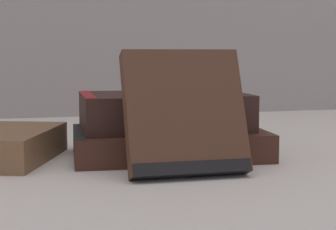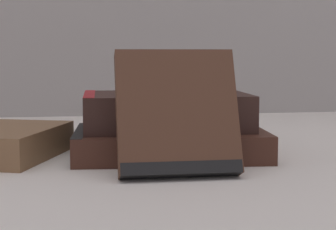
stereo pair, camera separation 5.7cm
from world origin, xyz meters
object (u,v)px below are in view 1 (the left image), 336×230
object	(u,v)px
book_flat_bottom	(164,143)
book_flat_top	(159,111)
book_leaning_front	(184,117)
pocket_watch	(197,90)

from	to	relation	value
book_flat_bottom	book_flat_top	world-z (taller)	book_flat_top
book_leaning_front	pocket_watch	size ratio (longest dim) A/B	2.02
book_leaning_front	pocket_watch	xyz separation A→B (m)	(0.04, 0.11, 0.02)
pocket_watch	book_flat_bottom	bearing A→B (deg)	-169.55
book_flat_bottom	pocket_watch	bearing A→B (deg)	14.50
book_flat_bottom	book_leaning_front	xyz separation A→B (m)	(-0.00, -0.10, 0.04)
book_flat_bottom	book_leaning_front	world-z (taller)	book_leaning_front
pocket_watch	book_leaning_front	bearing A→B (deg)	-112.94
book_flat_top	book_leaning_front	xyz separation A→B (m)	(-0.00, -0.11, 0.00)
book_flat_top	book_leaning_front	bearing A→B (deg)	-88.62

